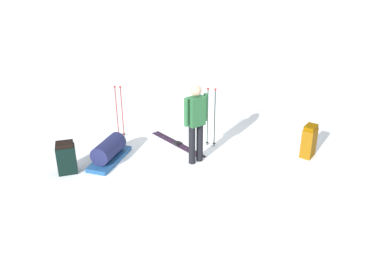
# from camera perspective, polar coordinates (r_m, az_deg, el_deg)

# --- Properties ---
(ground_plane) EXTENTS (80.00, 80.00, 0.00)m
(ground_plane) POSITION_cam_1_polar(r_m,az_deg,el_deg) (8.49, 0.00, -4.32)
(ground_plane) COLOR white
(skier_standing) EXTENTS (0.34, 0.53, 1.70)m
(skier_standing) POSITION_cam_1_polar(r_m,az_deg,el_deg) (7.85, 0.59, 0.94)
(skier_standing) COLOR black
(skier_standing) RESTS_ON ground_plane
(ski_pair_near) EXTENTS (1.70, 0.71, 0.05)m
(ski_pair_near) POSITION_cam_1_polar(r_m,az_deg,el_deg) (8.97, -2.14, -2.59)
(ski_pair_near) COLOR black
(ski_pair_near) RESTS_ON ground_plane
(backpack_large_dark) EXTENTS (0.27, 0.38, 0.73)m
(backpack_large_dark) POSITION_cam_1_polar(r_m,az_deg,el_deg) (8.69, 16.81, -2.09)
(backpack_large_dark) COLOR #84500A
(backpack_large_dark) RESTS_ON ground_plane
(backpack_bright) EXTENTS (0.45, 0.46, 0.67)m
(backpack_bright) POSITION_cam_1_polar(r_m,az_deg,el_deg) (8.12, -17.97, -4.40)
(backpack_bright) COLOR black
(backpack_bright) RESTS_ON ground_plane
(ski_poles_planted_near) EXTENTS (0.22, 0.12, 1.39)m
(ski_poles_planted_near) POSITION_cam_1_polar(r_m,az_deg,el_deg) (8.63, 2.83, 1.77)
(ski_poles_planted_near) COLOR black
(ski_poles_planted_near) RESTS_ON ground_plane
(ski_poles_planted_far) EXTENTS (0.20, 0.11, 1.27)m
(ski_poles_planted_far) POSITION_cam_1_polar(r_m,az_deg,el_deg) (9.26, -10.64, 2.57)
(ski_poles_planted_far) COLOR maroon
(ski_poles_planted_far) RESTS_ON ground_plane
(gear_sled) EXTENTS (0.69, 1.26, 0.49)m
(gear_sled) POSITION_cam_1_polar(r_m,az_deg,el_deg) (8.38, -12.10, -3.58)
(gear_sled) COLOR #1F4D85
(gear_sled) RESTS_ON ground_plane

